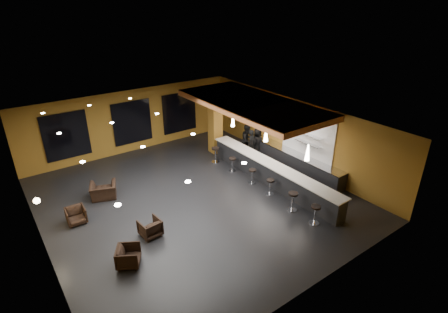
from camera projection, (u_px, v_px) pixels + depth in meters
floor at (194, 199)px, 15.41m from camera, size 12.00×13.00×0.10m
ceiling at (191, 122)px, 13.88m from camera, size 12.00×13.00×0.10m
wall_back at (131, 121)px, 19.45m from camera, size 12.00×0.10×3.50m
wall_front at (313, 245)px, 9.84m from camera, size 12.00×0.10×3.50m
wall_left at (34, 210)px, 11.43m from camera, size 0.10×13.00×3.50m
wall_right at (294, 132)px, 17.86m from camera, size 0.10×13.00×3.50m
wood_soffit at (251, 104)px, 16.82m from camera, size 3.60×8.00×0.28m
window_left at (66, 136)px, 17.53m from camera, size 2.20×0.06×2.40m
window_center at (132, 122)px, 19.39m from camera, size 2.20×0.06×2.40m
window_right at (180, 113)px, 20.98m from camera, size 2.20×0.06×2.40m
tile_backsplash at (308, 134)px, 16.98m from camera, size 0.06×3.20×2.40m
bar_counter at (271, 174)px, 16.38m from camera, size 0.60×8.00×1.00m
bar_top at (272, 164)px, 16.16m from camera, size 0.78×8.10×0.05m
prep_counter at (293, 161)px, 17.84m from camera, size 0.70×6.00×0.86m
prep_top at (294, 153)px, 17.65m from camera, size 0.72×6.00×0.03m
wall_shelf_lower at (308, 143)px, 16.92m from camera, size 0.30×1.50×0.03m
wall_shelf_upper at (309, 135)px, 16.73m from camera, size 0.30×1.50×0.03m
column at (215, 122)px, 19.23m from camera, size 0.60×0.60×3.50m
wall_sconce at (37, 201)px, 11.86m from camera, size 0.22×0.22×0.22m
pendant_0 at (308, 152)px, 14.13m from camera, size 0.20×0.20×0.70m
pendant_1 at (266, 134)px, 15.97m from camera, size 0.20×0.20×0.70m
pendant_2 at (233, 120)px, 17.80m from camera, size 0.20×0.20×0.70m
staff_a at (252, 144)px, 18.84m from camera, size 0.70×0.59×1.63m
staff_b at (247, 140)px, 19.17m from camera, size 0.97×0.81×1.79m
staff_c at (257, 142)px, 19.21m from camera, size 0.87×0.68×1.56m
armchair_a at (128, 256)px, 11.49m from camera, size 1.03×1.02×0.69m
armchair_b at (150, 228)px, 12.90m from camera, size 0.78×0.80×0.68m
armchair_c at (76, 215)px, 13.62m from camera, size 0.74×0.76×0.66m
armchair_d at (104, 191)px, 15.28m from camera, size 1.35×1.27×0.70m
bar_stool_0 at (315, 212)px, 13.51m from camera, size 0.40×0.40×0.79m
bar_stool_1 at (293, 199)px, 14.33m from camera, size 0.42×0.42×0.83m
bar_stool_2 at (270, 185)px, 15.52m from camera, size 0.37×0.37×0.74m
bar_stool_3 at (252, 174)px, 16.44m from camera, size 0.36×0.36×0.72m
bar_stool_4 at (232, 163)px, 17.55m from camera, size 0.37×0.37×0.73m
bar_stool_5 at (215, 153)px, 18.46m from camera, size 0.43×0.43×0.84m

